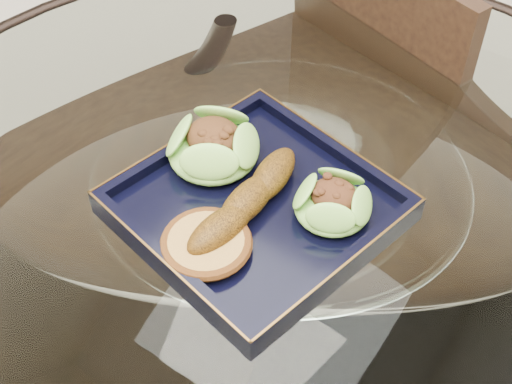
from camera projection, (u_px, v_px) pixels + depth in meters
The scene contains 7 objects.
dining_table at pixel (276, 286), 0.96m from camera, with size 1.13×1.13×0.77m.
dining_chair at pixel (313, 177), 1.25m from camera, with size 0.48×0.48×0.88m.
navy_plate at pixel (256, 210), 0.82m from camera, with size 0.27×0.27×0.02m, color black.
lettuce_wrap_left at pixel (213, 148), 0.85m from camera, with size 0.11×0.11×0.04m, color #4D8D28.
lettuce_wrap_right at pixel (332, 204), 0.79m from camera, with size 0.09×0.09×0.03m, color #5BAC32.
roasted_plantain at pixel (247, 201), 0.79m from camera, with size 0.18×0.04×0.03m, color #613A0A.
crumb_patty at pixel (206, 245), 0.76m from camera, with size 0.09×0.09×0.02m, color #B2833B.
Camera 1 is at (0.29, -0.48, 1.38)m, focal length 50.00 mm.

